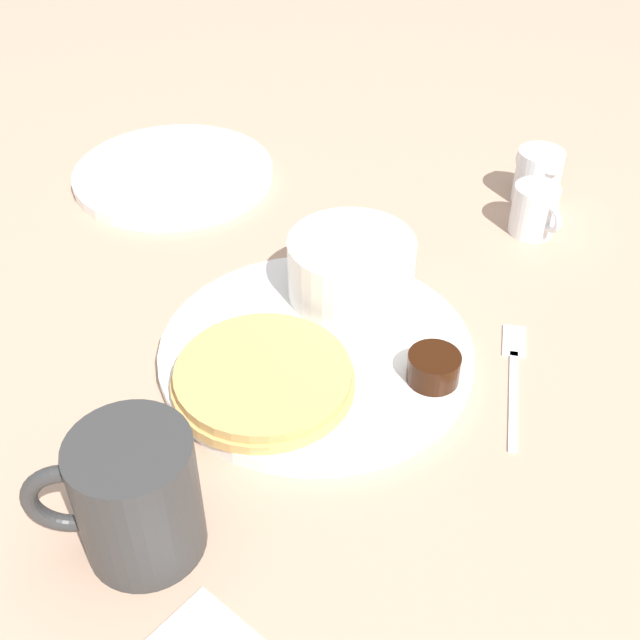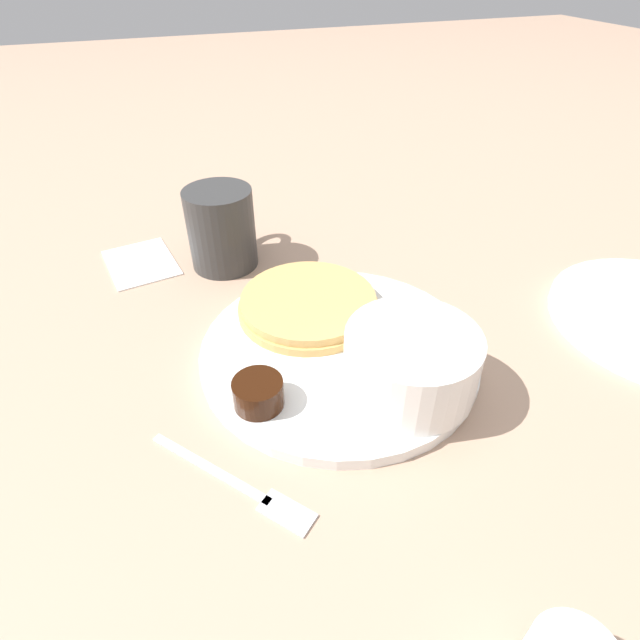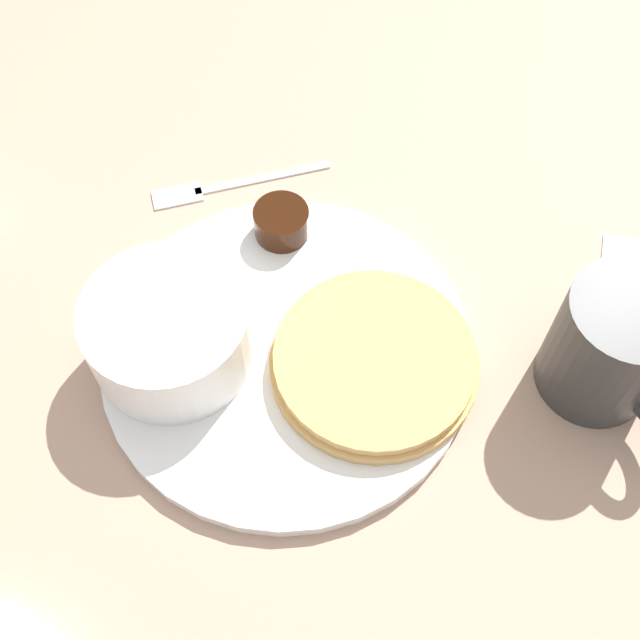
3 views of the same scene
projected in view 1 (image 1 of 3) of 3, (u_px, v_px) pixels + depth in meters
name	position (u px, v px, depth m)	size (l,w,h in m)	color
ground_plane	(316.00, 356.00, 0.69)	(4.00, 4.00, 0.00)	tan
plate	(316.00, 351.00, 0.69)	(0.27, 0.27, 0.01)	white
pancake_stack	(263.00, 378.00, 0.64)	(0.15, 0.15, 0.02)	tan
bowl	(351.00, 266.00, 0.72)	(0.12, 0.12, 0.06)	white
syrup_cup	(434.00, 368.00, 0.65)	(0.04, 0.04, 0.02)	black
butter_ramekin	(374.00, 272.00, 0.74)	(0.05, 0.05, 0.04)	white
coffee_mug	(134.00, 497.00, 0.52)	(0.10, 0.09, 0.10)	#333333
creamer_pitcher_near	(535.00, 209.00, 0.83)	(0.05, 0.07, 0.05)	white
creamer_pitcher_far	(537.00, 176.00, 0.87)	(0.05, 0.07, 0.06)	white
fork	(514.00, 368.00, 0.68)	(0.13, 0.11, 0.00)	silver
far_plate	(174.00, 174.00, 0.93)	(0.23, 0.23, 0.01)	white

